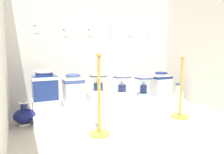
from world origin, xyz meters
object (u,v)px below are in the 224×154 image
Objects in this scene: plinth_block_rightmost at (161,94)px; antique_toilet_leftmost at (144,81)px; antique_toilet_broad_patterned at (45,85)px; info_placard_fifth at (130,33)px; decorative_vase_companion at (179,95)px; info_placard_third at (91,32)px; plinth_block_tall_cobalt at (98,98)px; info_placard_sixth at (148,35)px; plinth_block_leftmost at (143,97)px; plinth_block_broad_patterned at (46,105)px; decorative_vase_corner at (24,115)px; plinth_block_squat_floral at (122,97)px; antique_toilet_tall_cobalt at (98,80)px; info_placard_first at (37,28)px; antique_toilet_squat_floral at (122,81)px; stanchion_post_near_right at (181,101)px; info_placard_second at (66,32)px; antique_toilet_central_ornate at (73,87)px; info_placard_fourth at (112,31)px; antique_toilet_rightmost at (161,82)px; plinth_block_central_ornate at (74,104)px; stanchion_post_near_left at (99,111)px.

antique_toilet_leftmost is at bearing -171.35° from plinth_block_rightmost.
antique_toilet_broad_patterned reaches higher than antique_toilet_leftmost.
info_placard_fifth reaches higher than decorative_vase_companion.
info_placard_third is 2.21m from decorative_vase_companion.
plinth_block_tall_cobalt is 1.87m from info_placard_sixth.
plinth_block_broad_patterned is at bearing 179.12° from plinth_block_leftmost.
info_placard_third is at bearing 27.87° from antique_toilet_broad_patterned.
plinth_block_squat_floral is at bearing 7.32° from decorative_vase_corner.
plinth_block_rightmost is at bearing -0.99° from antique_toilet_tall_cobalt.
plinth_block_leftmost is 2.32m from info_placard_first.
info_placard_third is at bearing 86.34° from plinth_block_tall_cobalt.
stanchion_post_near_right is at bearing -59.71° from antique_toilet_squat_floral.
info_placard_second is 0.14× the size of stanchion_post_near_right.
antique_toilet_central_ornate is 1.10× the size of plinth_block_tall_cobalt.
antique_toilet_tall_cobalt is 1.77m from decorative_vase_companion.
info_placard_sixth is at bearing 12.31° from antique_toilet_broad_patterned.
antique_toilet_squat_floral reaches higher than plinth_block_leftmost.
info_placard_fourth is at bearing 152.34° from decorative_vase_companion.
antique_toilet_tall_cobalt is 3.19× the size of info_placard_fifth.
antique_toilet_central_ornate is at bearing 179.24° from antique_toilet_leftmost.
info_placard_fifth reaches higher than antique_toilet_rightmost.
decorative_vase_corner is 0.88× the size of decorative_vase_companion.
info_placard_fifth is at bearing 46.25° from antique_toilet_squat_floral.
antique_toilet_broad_patterned is 4.10× the size of info_placard_fifth.
plinth_block_rightmost is 0.90× the size of decorative_vase_companion.
plinth_block_broad_patterned is 0.93m from plinth_block_tall_cobalt.
info_placard_sixth is (0.48, 0.00, -0.03)m from info_placard_fifth.
info_placard_third is (0.95, 0.50, 1.21)m from plinth_block_broad_patterned.
plinth_block_central_ornate is at bearing -170.35° from antique_toilet_tall_cobalt.
stanchion_post_near_left is at bearing -87.31° from info_placard_second.
info_placard_fifth is at bearing 15.39° from plinth_block_broad_patterned.
plinth_block_central_ornate is 0.78m from decorative_vase_corner.
plinth_block_squat_floral is at bearing -44.03° from info_placard_third.
stanchion_post_near_left reaches higher than antique_toilet_broad_patterned.
stanchion_post_near_left reaches higher than antique_toilet_squat_floral.
antique_toilet_tall_cobalt is 1.45m from plinth_block_rightmost.
stanchion_post_near_right is (1.04, -0.95, -0.28)m from antique_toilet_tall_cobalt.
plinth_block_rightmost is 1.00m from stanchion_post_near_right.
stanchion_post_near_right is (0.55, -0.95, 0.08)m from plinth_block_squat_floral.
plinth_block_rightmost is 0.83× the size of antique_toilet_rightmost.
antique_toilet_tall_cobalt reaches higher than decorative_vase_companion.
antique_toilet_tall_cobalt is 1.44m from stanchion_post_near_right.
plinth_block_leftmost is 0.87m from stanchion_post_near_right.
plinth_block_leftmost is 0.37× the size of stanchion_post_near_left.
antique_toilet_broad_patterned is at bearing 178.76° from plinth_block_central_ornate.
antique_toilet_tall_cobalt reaches higher than antique_toilet_leftmost.
decorative_vase_companion is (0.32, -0.19, -0.26)m from antique_toilet_rightmost.
info_placard_fourth is at bearing 28.21° from plinth_block_central_ornate.
antique_toilet_leftmost is (0.91, -0.10, 0.26)m from plinth_block_tall_cobalt.
info_placard_fourth is (0.00, 0.44, 0.95)m from antique_toilet_squat_floral.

